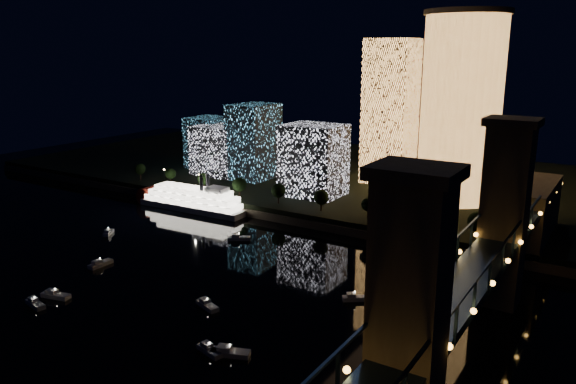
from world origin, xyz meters
name	(u,v)px	position (x,y,z in m)	size (l,w,h in m)	color
ground	(189,315)	(0.00, 0.00, 0.00)	(520.00, 520.00, 0.00)	black
far_bank	(410,184)	(0.00, 160.00, 2.50)	(420.00, 160.00, 5.00)	black
seawall	(336,227)	(0.00, 82.00, 1.50)	(420.00, 6.00, 3.00)	#6B5E4C
tower_cylindrical	(461,108)	(28.96, 134.17, 43.51)	(34.00, 34.00, 76.77)	#FFA951
tower_rectangular	(390,112)	(-7.83, 149.77, 38.24)	(20.89, 20.89, 66.47)	#FFA951
midrise_blocks	(251,148)	(-66.36, 119.71, 19.93)	(99.46, 43.67, 36.14)	silver
truss_bridge	(448,314)	(65.00, 3.72, 16.25)	(13.00, 266.00, 50.00)	navy
riverboat	(189,199)	(-67.71, 75.62, 4.22)	(54.98, 13.44, 16.45)	silver
motorboats	(208,296)	(-2.16, 10.16, 0.81)	(131.43, 77.20, 2.78)	silver
esplanade_trees	(304,194)	(-17.91, 88.00, 10.47)	(166.17, 6.94, 8.97)	black
street_lamps	(278,190)	(-34.00, 94.00, 9.02)	(132.70, 0.70, 5.65)	black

